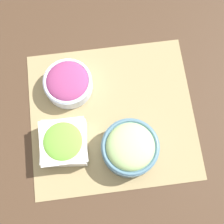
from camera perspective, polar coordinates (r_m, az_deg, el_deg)
The scene contains 5 objects.
ground_plane at distance 0.92m, azimuth -0.00°, elevation -0.58°, with size 3.00×3.00×0.00m, color #422D1E.
placemat at distance 0.92m, azimuth -0.00°, elevation -0.55°, with size 0.48×0.44×0.00m.
onion_bowl at distance 0.92m, azimuth -8.06°, elevation 5.30°, with size 0.14×0.14×0.06m.
cucumber_bowl at distance 0.85m, azimuth 3.31°, elevation -6.53°, with size 0.16×0.16×0.09m.
lettuce_bowl at distance 0.87m, azimuth -8.77°, elevation -5.59°, with size 0.13×0.13×0.07m.
Camera 1 is at (0.03, 0.24, 0.89)m, focal length 50.00 mm.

